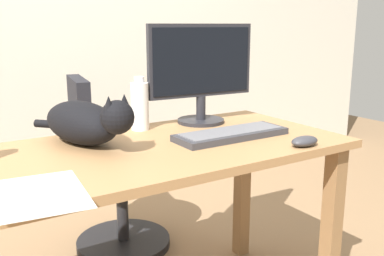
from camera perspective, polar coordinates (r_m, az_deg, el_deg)
name	(u,v)px	position (r m, az deg, el deg)	size (l,w,h in m)	color
desk	(155,176)	(1.58, -4.77, -6.18)	(1.37, 0.67, 0.72)	#9E7247
office_chair	(111,179)	(2.27, -10.37, -6.46)	(0.49, 0.48, 0.89)	black
monitor	(201,70)	(1.87, 1.19, 7.51)	(0.48, 0.20, 0.42)	#232328
keyboard	(231,134)	(1.65, 5.07, -0.78)	(0.44, 0.15, 0.03)	#333338
cat	(85,122)	(1.59, -13.60, 0.78)	(0.26, 0.60, 0.20)	black
computer_mouse	(305,141)	(1.58, 14.29, -1.66)	(0.11, 0.06, 0.04)	#333338
paper_sheet	(41,194)	(1.18, -18.87, -8.01)	(0.21, 0.30, 0.00)	white
water_bottle	(140,105)	(1.77, -6.75, 2.90)	(0.07, 0.07, 0.21)	silver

